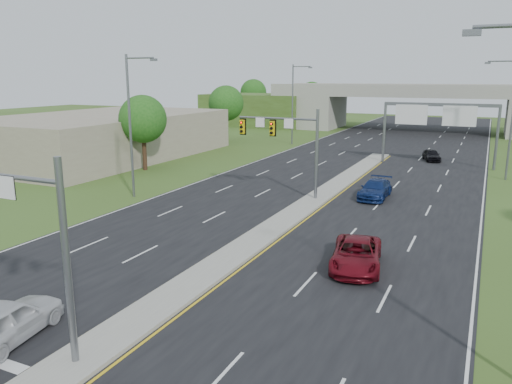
{
  "coord_description": "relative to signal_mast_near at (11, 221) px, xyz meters",
  "views": [
    {
      "loc": [
        11.71,
        -10.9,
        9.34
      ],
      "look_at": [
        0.11,
        13.9,
        3.0
      ],
      "focal_mm": 35.0,
      "sensor_mm": 36.0,
      "label": 1
    }
  ],
  "objects": [
    {
      "name": "tree_l_mid",
      "position": [
        -21.74,
        55.07,
        0.78
      ],
      "size": [
        5.2,
        5.2,
        8.12
      ],
      "color": "#382316",
      "rests_on": "ground"
    },
    {
      "name": "lightpole_r_far",
      "position": [
        15.56,
        40.07,
        1.38
      ],
      "size": [
        2.85,
        0.25,
        11.0
      ],
      "color": "slate",
      "rests_on": "ground"
    },
    {
      "name": "median",
      "position": [
        2.26,
        23.07,
        -4.63
      ],
      "size": [
        2.0,
        54.0,
        0.16
      ],
      "primitive_type": "cube",
      "color": "gray",
      "rests_on": "road"
    },
    {
      "name": "lightpole_l_mid",
      "position": [
        -11.03,
        20.07,
        1.38
      ],
      "size": [
        2.85,
        0.25,
        11.0
      ],
      "color": "slate",
      "rests_on": "ground"
    },
    {
      "name": "car_white",
      "position": [
        -1.07,
        0.21,
        -3.92
      ],
      "size": [
        2.57,
        4.84,
        1.57
      ],
      "primitive_type": "imported",
      "rotation": [
        0.0,
        0.0,
        3.3
      ],
      "color": "silver",
      "rests_on": "road"
    },
    {
      "name": "car_far_a",
      "position": [
        8.57,
        12.52,
        -4.0
      ],
      "size": [
        3.22,
        5.43,
        1.42
      ],
      "primitive_type": "imported",
      "rotation": [
        0.0,
        0.0,
        0.18
      ],
      "color": "#630914",
      "rests_on": "road"
    },
    {
      "name": "road",
      "position": [
        2.26,
        35.07,
        -4.72
      ],
      "size": [
        24.0,
        160.0,
        0.02
      ],
      "primitive_type": "cube",
      "color": "black",
      "rests_on": "ground"
    },
    {
      "name": "commercial_building",
      "position": [
        -27.74,
        35.07,
        -2.23
      ],
      "size": [
        18.0,
        30.0,
        5.0
      ],
      "primitive_type": "cube",
      "color": "gray",
      "rests_on": "ground"
    },
    {
      "name": "signal_mast_near",
      "position": [
        0.0,
        0.0,
        0.0
      ],
      "size": [
        6.62,
        0.6,
        7.0
      ],
      "color": "slate",
      "rests_on": "ground"
    },
    {
      "name": "signal_mast_far",
      "position": [
        0.0,
        25.0,
        0.0
      ],
      "size": [
        6.62,
        0.6,
        7.0
      ],
      "color": "slate",
      "rests_on": "ground"
    },
    {
      "name": "car_far_b",
      "position": [
        6.28,
        27.73,
        -3.99
      ],
      "size": [
        2.01,
        4.93,
        1.43
      ],
      "primitive_type": "imported",
      "rotation": [
        0.0,
        0.0,
        -0.0
      ],
      "color": "#0D1E50",
      "rests_on": "road"
    },
    {
      "name": "car_far_c",
      "position": [
        8.29,
        48.48,
        -4.05
      ],
      "size": [
        2.65,
        4.14,
        1.31
      ],
      "primitive_type": "imported",
      "rotation": [
        0.0,
        0.0,
        0.31
      ],
      "color": "black",
      "rests_on": "road"
    },
    {
      "name": "tree_l_near",
      "position": [
        -17.74,
        30.07,
        0.45
      ],
      "size": [
        4.8,
        4.8,
        7.6
      ],
      "color": "#382316",
      "rests_on": "ground"
    },
    {
      "name": "tree_back_b",
      "position": [
        -21.74,
        94.07,
        0.78
      ],
      "size": [
        5.6,
        5.6,
        8.32
      ],
      "color": "#382316",
      "rests_on": "ground"
    },
    {
      "name": "ground",
      "position": [
        2.26,
        0.07,
        -4.73
      ],
      "size": [
        240.0,
        240.0,
        0.0
      ],
      "primitive_type": "plane",
      "color": "#3A4F1C",
      "rests_on": "ground"
    },
    {
      "name": "overpass",
      "position": [
        2.26,
        80.07,
        -1.17
      ],
      "size": [
        80.0,
        14.0,
        8.1
      ],
      "color": "gray",
      "rests_on": "ground"
    },
    {
      "name": "tree_back_a",
      "position": [
        -35.74,
        94.07,
        1.11
      ],
      "size": [
        6.0,
        6.0,
        8.85
      ],
      "color": "#382316",
      "rests_on": "ground"
    },
    {
      "name": "lane_markings",
      "position": [
        1.66,
        28.99,
        -4.7
      ],
      "size": [
        23.72,
        160.0,
        0.01
      ],
      "color": "gold",
      "rests_on": "road"
    },
    {
      "name": "sign_gantry",
      "position": [
        8.95,
        44.99,
        0.51
      ],
      "size": [
        11.58,
        0.44,
        6.67
      ],
      "color": "slate",
      "rests_on": "ground"
    },
    {
      "name": "lightpole_l_far",
      "position": [
        -11.03,
        55.07,
        1.38
      ],
      "size": [
        2.85,
        0.25,
        11.0
      ],
      "color": "slate",
      "rests_on": "ground"
    }
  ]
}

